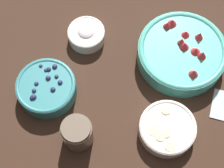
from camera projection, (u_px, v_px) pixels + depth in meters
ground_plane at (124, 88)px, 1.07m from camera, size 4.00×4.00×0.00m
bowl_strawberries at (182, 52)px, 1.08m from camera, size 0.26×0.26×0.08m
bowl_blueberries at (47, 88)px, 1.04m from camera, size 0.16×0.16×0.06m
bowl_bananas at (167, 129)px, 1.00m from camera, size 0.15×0.15×0.04m
bowl_cream at (86, 34)px, 1.12m from camera, size 0.11×0.11×0.05m
jar_chocolate at (77, 133)px, 0.97m from camera, size 0.08×0.08×0.09m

